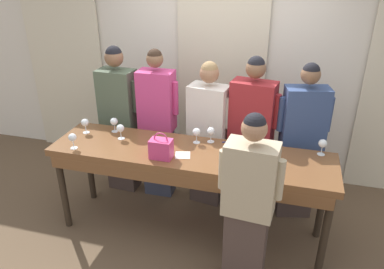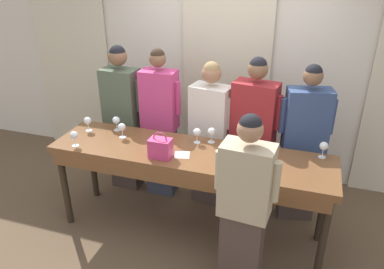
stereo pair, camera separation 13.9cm
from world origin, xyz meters
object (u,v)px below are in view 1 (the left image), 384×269
at_px(wine_glass_front_right, 233,156).
at_px(guest_navy_coat, 301,143).
at_px(host_pouring, 248,206).
at_px(wine_glass_center_right, 211,132).
at_px(guest_pink_top, 158,125).
at_px(guest_cream_sweater, 208,135).
at_px(wine_glass_center_mid, 114,122).
at_px(guest_striped_shirt, 251,136).
at_px(handbag, 161,148).
at_px(wine_glass_front_left, 85,123).
at_px(wine_glass_back_mid, 72,138).
at_px(guest_olive_jacket, 120,120).
at_px(wine_glass_front_mid, 323,144).
at_px(wine_bottle, 253,160).
at_px(wine_glass_center_left, 197,133).
at_px(wine_glass_back_left, 120,129).
at_px(tasting_bar, 190,161).

distance_m(wine_glass_front_right, guest_navy_coat, 1.01).
bearing_deg(host_pouring, wine_glass_center_right, 121.67).
relative_size(guest_pink_top, guest_cream_sweater, 1.05).
distance_m(wine_glass_center_mid, guest_striped_shirt, 1.48).
xyz_separation_m(handbag, host_pouring, (0.87, -0.37, -0.22)).
bearing_deg(guest_cream_sweater, wine_glass_front_left, -157.78).
xyz_separation_m(wine_glass_back_mid, guest_olive_jacket, (0.08, 0.85, -0.16)).
xyz_separation_m(guest_pink_top, host_pouring, (1.21, -1.17, -0.07)).
bearing_deg(handbag, wine_glass_center_right, 49.89).
bearing_deg(wine_glass_front_left, wine_glass_front_mid, 3.90).
xyz_separation_m(wine_bottle, wine_glass_back_mid, (-1.75, -0.03, 0.00)).
height_order(handbag, guest_pink_top, guest_pink_top).
xyz_separation_m(wine_glass_front_right, wine_glass_center_right, (-0.30, 0.44, 0.00)).
distance_m(wine_glass_front_right, wine_glass_center_mid, 1.41).
distance_m(wine_bottle, guest_pink_top, 1.45).
height_order(guest_olive_jacket, guest_pink_top, guest_olive_jacket).
xyz_separation_m(guest_cream_sweater, guest_striped_shirt, (0.47, 0.00, 0.04)).
height_order(wine_glass_front_right, wine_glass_center_left, same).
bearing_deg(guest_navy_coat, wine_glass_center_right, -158.30).
distance_m(wine_glass_front_mid, wine_glass_front_right, 0.90).
distance_m(wine_glass_center_right, guest_olive_jacket, 1.25).
relative_size(wine_glass_front_left, wine_glass_front_mid, 1.00).
relative_size(wine_glass_back_mid, guest_olive_jacket, 0.09).
bearing_deg(wine_glass_front_left, guest_olive_jacket, 73.47).
height_order(wine_bottle, handbag, wine_bottle).
bearing_deg(wine_bottle, host_pouring, -86.93).
distance_m(wine_glass_front_left, wine_glass_back_left, 0.43).
bearing_deg(tasting_bar, guest_striped_shirt, 51.02).
bearing_deg(wine_glass_back_left, guest_navy_coat, 16.45).
height_order(wine_glass_back_left, guest_cream_sweater, guest_cream_sweater).
distance_m(wine_bottle, wine_glass_back_left, 1.42).
relative_size(wine_glass_center_left, guest_olive_jacket, 0.09).
relative_size(wine_glass_front_mid, host_pouring, 0.10).
bearing_deg(wine_glass_center_right, wine_glass_front_right, -55.64).
bearing_deg(wine_glass_center_right, wine_glass_back_mid, -158.64).
relative_size(guest_striped_shirt, host_pouring, 1.08).
bearing_deg(wine_glass_center_mid, guest_navy_coat, 11.40).
height_order(wine_glass_front_mid, wine_glass_back_left, same).
distance_m(handbag, wine_glass_back_left, 0.60).
bearing_deg(guest_pink_top, guest_striped_shirt, 0.00).
height_order(wine_glass_center_left, wine_glass_center_mid, same).
distance_m(wine_glass_front_right, guest_pink_top, 1.30).
bearing_deg(wine_glass_center_mid, wine_glass_center_left, -1.20).
bearing_deg(wine_glass_front_mid, guest_cream_sweater, 164.13).
xyz_separation_m(wine_glass_back_mid, guest_pink_top, (0.56, 0.85, -0.16)).
bearing_deg(wine_glass_back_mid, wine_glass_center_mid, 64.72).
distance_m(guest_cream_sweater, guest_striped_shirt, 0.48).
relative_size(wine_glass_center_mid, host_pouring, 0.10).
relative_size(wine_glass_center_right, host_pouring, 0.10).
height_order(wine_glass_front_right, guest_pink_top, guest_pink_top).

